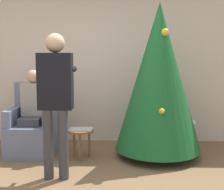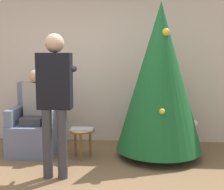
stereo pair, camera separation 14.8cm
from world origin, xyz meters
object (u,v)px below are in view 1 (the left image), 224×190
(christmas_tree, at_px, (159,77))
(person_standing, at_px, (56,92))
(armchair, at_px, (34,130))
(person_seated, at_px, (33,108))
(side_stool, at_px, (81,135))

(christmas_tree, distance_m, person_standing, 1.60)
(armchair, relative_size, person_seated, 0.84)
(person_seated, xyz_separation_m, side_stool, (0.76, -0.22, -0.36))
(person_seated, bearing_deg, christmas_tree, -1.71)
(armchair, distance_m, person_standing, 1.31)
(christmas_tree, height_order, person_seated, christmas_tree)
(christmas_tree, relative_size, person_seated, 1.76)
(person_standing, bearing_deg, armchair, 120.15)
(side_stool, bearing_deg, person_seated, 164.19)
(side_stool, bearing_deg, christmas_tree, 8.03)
(armchair, xyz_separation_m, person_seated, (-0.00, -0.03, 0.35))
(armchair, height_order, person_standing, person_standing)
(armchair, bearing_deg, side_stool, -18.14)
(armchair, bearing_deg, person_seated, -90.00)
(christmas_tree, height_order, side_stool, christmas_tree)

